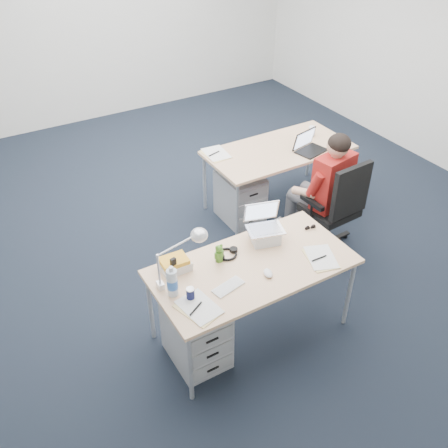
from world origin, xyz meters
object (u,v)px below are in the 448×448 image
(dark_laptop, at_px, (312,142))
(water_bottle, at_px, (172,281))
(sunglasses, at_px, (310,228))
(far_cup, at_px, (312,131))
(drawer_pedestal_near, at_px, (196,333))
(computer_mouse, at_px, (268,273))
(office_chair, at_px, (329,226))
(desk_lamp, at_px, (175,260))
(can_koozie, at_px, (190,294))
(bear_figurine, at_px, (219,253))
(silver_laptop, at_px, (265,226))
(drawer_pedestal_far, at_px, (240,197))
(desk_far, at_px, (279,153))
(cordless_phone, at_px, (174,267))
(headphones, at_px, (227,254))
(book_stack, at_px, (175,264))
(wireless_keyboard, at_px, (228,287))
(desk_near, at_px, (253,270))
(seated_person, at_px, (320,189))

(dark_laptop, bearing_deg, water_bottle, -164.34)
(sunglasses, xyz_separation_m, far_cup, (1.15, 1.42, 0.04))
(drawer_pedestal_near, distance_m, computer_mouse, 0.75)
(office_chair, bearing_deg, desk_lamp, -171.68)
(can_koozie, bearing_deg, bear_figurine, 33.87)
(silver_laptop, distance_m, far_cup, 2.08)
(office_chair, xyz_separation_m, drawer_pedestal_far, (-0.47, 0.95, -0.03))
(water_bottle, bearing_deg, bear_figurine, 17.80)
(desk_far, xyz_separation_m, cordless_phone, (-1.90, -1.28, 0.13))
(drawer_pedestal_far, distance_m, computer_mouse, 1.86)
(office_chair, xyz_separation_m, headphones, (-1.40, -0.32, 0.44))
(book_stack, bearing_deg, headphones, -7.93)
(cordless_phone, relative_size, desk_lamp, 0.37)
(drawer_pedestal_near, xyz_separation_m, desk_lamp, (-0.07, 0.15, 0.67))
(drawer_pedestal_near, distance_m, dark_laptop, 2.53)
(cordless_phone, xyz_separation_m, sunglasses, (1.26, -0.06, -0.07))
(computer_mouse, xyz_separation_m, headphones, (-0.15, 0.36, -0.00))
(office_chair, bearing_deg, desk_far, 84.58)
(wireless_keyboard, distance_m, water_bottle, 0.43)
(desk_near, bearing_deg, office_chair, 22.19)
(sunglasses, bearing_deg, cordless_phone, -172.68)
(silver_laptop, height_order, headphones, silver_laptop)
(desk_lamp, bearing_deg, drawer_pedestal_far, 52.13)
(bear_figurine, relative_size, book_stack, 0.70)
(far_cup, bearing_deg, headphones, -145.03)
(desk_far, distance_m, drawer_pedestal_near, 2.42)
(desk_far, bearing_deg, dark_laptop, -41.61)
(drawer_pedestal_far, bearing_deg, water_bottle, -135.96)
(desk_far, bearing_deg, silver_laptop, -129.85)
(desk_lamp, bearing_deg, bear_figurine, 15.63)
(sunglasses, bearing_deg, seated_person, 54.09)
(bear_figurine, bearing_deg, drawer_pedestal_near, -158.52)
(desk_far, distance_m, seated_person, 0.79)
(book_stack, distance_m, far_cup, 2.71)
(desk_far, xyz_separation_m, drawer_pedestal_near, (-1.85, -1.51, -0.41))
(desk_far, distance_m, bear_figurine, 2.01)
(can_koozie, xyz_separation_m, far_cup, (2.42, 1.65, 0.01))
(can_koozie, xyz_separation_m, sunglasses, (1.28, 0.23, -0.04))
(bear_figurine, bearing_deg, can_koozie, -156.06)
(office_chair, relative_size, book_stack, 4.77)
(desk_lamp, bearing_deg, seated_person, 25.80)
(desk_far, relative_size, water_bottle, 6.22)
(desk_lamp, bearing_deg, far_cup, 39.24)
(can_koozie, xyz_separation_m, book_stack, (0.05, 0.35, 0.00))
(water_bottle, bearing_deg, headphones, 17.50)
(sunglasses, bearing_deg, drawer_pedestal_far, 94.60)
(seated_person, distance_m, computer_mouse, 1.50)
(drawer_pedestal_near, bearing_deg, desk_lamp, 114.55)
(water_bottle, distance_m, desk_lamp, 0.16)
(water_bottle, height_order, dark_laptop, water_bottle)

